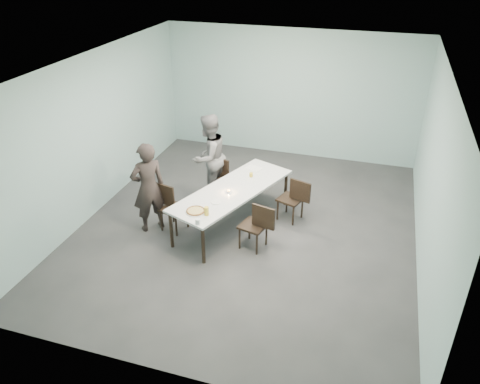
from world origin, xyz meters
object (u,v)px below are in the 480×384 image
(beer_glass, at_px, (207,211))
(amber_tumbler, at_px, (251,175))
(chair_near_left, at_px, (170,204))
(side_plate, at_px, (216,202))
(table, at_px, (232,192))
(chair_near_right, at_px, (257,223))
(diner_near, at_px, (148,188))
(pizza, at_px, (196,211))
(tealight, at_px, (229,191))
(diner_far, at_px, (209,157))
(water_tumbler, at_px, (198,222))
(chair_far_left, at_px, (225,176))
(chair_far_right, at_px, (294,197))

(beer_glass, relative_size, amber_tumbler, 1.88)
(chair_near_left, height_order, side_plate, chair_near_left)
(table, xyz_separation_m, beer_glass, (-0.13, -0.97, 0.13))
(chair_near_right, xyz_separation_m, side_plate, (-0.76, 0.07, 0.25))
(table, xyz_separation_m, diner_near, (-1.39, -0.56, 0.16))
(chair_near_left, height_order, amber_tumbler, chair_near_left)
(pizza, bearing_deg, tealight, 68.29)
(diner_far, height_order, side_plate, diner_far)
(chair_near_left, distance_m, side_plate, 0.96)
(amber_tumbler, bearing_deg, diner_near, -144.17)
(beer_glass, relative_size, water_tumbler, 1.67)
(chair_near_right, bearing_deg, diner_near, 13.01)
(beer_glass, bearing_deg, side_plate, 89.12)
(chair_near_right, xyz_separation_m, diner_far, (-1.43, 1.51, 0.38))
(chair_near_left, xyz_separation_m, tealight, (1.02, 0.30, 0.27))
(chair_far_left, relative_size, beer_glass, 5.80)
(chair_near_right, height_order, beer_glass, beer_glass)
(diner_far, xyz_separation_m, water_tumbler, (0.62, -2.17, -0.09))
(chair_far_left, height_order, chair_far_right, same)
(table, bearing_deg, amber_tumbler, 71.96)
(pizza, bearing_deg, water_tumbler, -62.59)
(pizza, height_order, water_tumbler, water_tumbler)
(chair_far_right, relative_size, diner_far, 0.49)
(chair_far_right, height_order, diner_near, diner_near)
(diner_near, xyz_separation_m, water_tumbler, (1.22, -0.70, -0.06))
(table, height_order, diner_near, diner_near)
(side_plate, distance_m, water_tumbler, 0.73)
(chair_far_right, bearing_deg, side_plate, 59.36)
(chair_near_left, bearing_deg, amber_tumbler, 53.38)
(tealight, xyz_separation_m, amber_tumbler, (0.21, 0.71, 0.02))
(diner_near, height_order, pizza, diner_near)
(amber_tumbler, bearing_deg, pizza, -109.37)
(chair_near_left, height_order, beer_glass, beer_glass)
(chair_near_left, relative_size, chair_near_right, 1.00)
(chair_near_right, bearing_deg, pizza, 32.70)
(chair_near_right, relative_size, beer_glass, 5.80)
(diner_far, xyz_separation_m, amber_tumbler, (0.98, -0.34, -0.09))
(chair_far_right, xyz_separation_m, pizza, (-1.40, -1.41, 0.27))
(diner_near, xyz_separation_m, pizza, (1.05, -0.37, -0.08))
(chair_far_right, xyz_separation_m, amber_tumbler, (-0.87, 0.09, 0.29))
(chair_near_left, xyz_separation_m, chair_near_right, (1.69, -0.15, 0.00))
(beer_glass, height_order, water_tumbler, beer_glass)
(table, distance_m, pizza, 1.00)
(pizza, bearing_deg, chair_near_right, 18.68)
(chair_near_right, bearing_deg, beer_glass, 39.68)
(chair_near_right, xyz_separation_m, water_tumbler, (-0.81, -0.66, 0.29))
(table, bearing_deg, diner_near, -157.86)
(chair_far_left, bearing_deg, chair_near_left, -88.87)
(beer_glass, height_order, amber_tumbler, beer_glass)
(pizza, distance_m, tealight, 0.85)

